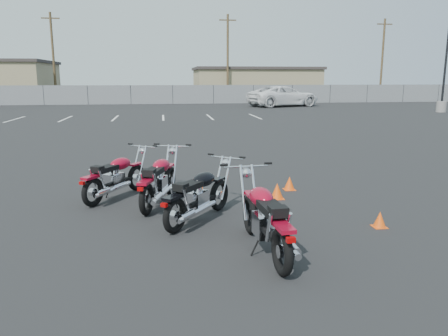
{
  "coord_description": "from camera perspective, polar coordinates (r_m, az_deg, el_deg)",
  "views": [
    {
      "loc": [
        -1.04,
        -8.22,
        2.5
      ],
      "look_at": [
        0.2,
        0.6,
        0.65
      ],
      "focal_mm": 35.0,
      "sensor_mm": 36.0,
      "label": 1
    }
  ],
  "objects": [
    {
      "name": "motorcycle_second_black",
      "position": [
        7.7,
        -3.3,
        -3.57
      ],
      "size": [
        1.61,
        1.91,
        1.04
      ],
      "color": "black",
      "rests_on": "ground"
    },
    {
      "name": "training_cone_near",
      "position": [
        9.25,
        6.95,
        -2.99
      ],
      "size": [
        0.28,
        0.28,
        0.33
      ],
      "color": "#FF530D",
      "rests_on": "ground"
    },
    {
      "name": "tan_building_east",
      "position": [
        53.38,
        4.0,
        11.0
      ],
      "size": [
        14.4,
        9.4,
        3.7
      ],
      "color": "#92855E",
      "rests_on": "ground"
    },
    {
      "name": "utility_pole_b",
      "position": [
        49.5,
        -21.41,
        13.46
      ],
      "size": [
        1.8,
        0.24,
        9.0
      ],
      "color": "#463620",
      "rests_on": "ground"
    },
    {
      "name": "ground",
      "position": [
        8.66,
        -0.76,
        -5.05
      ],
      "size": [
        120.0,
        120.0,
        0.0
      ],
      "primitive_type": "plane",
      "color": "black",
      "rests_on": "ground"
    },
    {
      "name": "motorcycle_rear_red",
      "position": [
        6.34,
        5.44,
        -6.61
      ],
      "size": [
        0.88,
        2.29,
        1.12
      ],
      "color": "black",
      "rests_on": "ground"
    },
    {
      "name": "utility_pole_d",
      "position": [
        54.38,
        19.98,
        13.33
      ],
      "size": [
        1.8,
        0.24,
        9.0
      ],
      "color": "#463620",
      "rests_on": "ground"
    },
    {
      "name": "parking_line_stripes",
      "position": [
        28.37,
        -11.0,
        6.45
      ],
      "size": [
        15.12,
        4.0,
        0.01
      ],
      "color": "silver",
      "rests_on": "ground"
    },
    {
      "name": "white_van",
      "position": [
        39.51,
        7.78,
        10.03
      ],
      "size": [
        5.18,
        7.98,
        2.82
      ],
      "primitive_type": "imported",
      "rotation": [
        0.0,
        0.0,
        1.9
      ],
      "color": "white",
      "rests_on": "ground"
    },
    {
      "name": "training_cone_extra",
      "position": [
        10.01,
        8.54,
        -1.96
      ],
      "size": [
        0.26,
        0.26,
        0.31
      ],
      "color": "#FF530D",
      "rests_on": "ground"
    },
    {
      "name": "chainlink_fence",
      "position": [
        43.27,
        -6.72,
        9.51
      ],
      "size": [
        80.06,
        0.06,
        1.8
      ],
      "color": "slate",
      "rests_on": "ground"
    },
    {
      "name": "utility_pole_c",
      "position": [
        47.8,
        0.48,
        14.33
      ],
      "size": [
        1.8,
        0.24,
        9.0
      ],
      "color": "#463620",
      "rests_on": "ground"
    },
    {
      "name": "motorcycle_front_red",
      "position": [
        9.43,
        -13.94,
        -1.1
      ],
      "size": [
        1.48,
        1.93,
        1.02
      ],
      "color": "black",
      "rests_on": "ground"
    },
    {
      "name": "motorcycle_third_red",
      "position": [
        8.81,
        -8.47,
        -1.59
      ],
      "size": [
        1.11,
        2.18,
        1.08
      ],
      "color": "black",
      "rests_on": "ground"
    },
    {
      "name": "training_cone_far",
      "position": [
        7.92,
        19.67,
        -6.34
      ],
      "size": [
        0.23,
        0.23,
        0.27
      ],
      "color": "#FF530D",
      "rests_on": "ground"
    },
    {
      "name": "light_pole_east",
      "position": [
        36.25,
        26.89,
        11.21
      ],
      "size": [
        0.8,
        0.7,
        11.12
      ],
      "color": "gray",
      "rests_on": "ground"
    }
  ]
}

